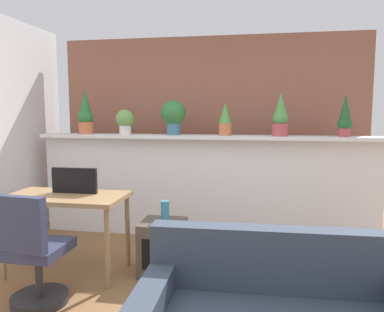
% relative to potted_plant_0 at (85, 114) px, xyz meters
% --- Properties ---
extents(divider_wall, '(4.02, 0.16, 1.20)m').
position_rel_potted_plant_0_xyz_m(divider_wall, '(1.48, 0.04, -0.90)').
color(divider_wall, white).
rests_on(divider_wall, ground).
extents(plant_shelf, '(4.02, 0.35, 0.04)m').
position_rel_potted_plant_0_xyz_m(plant_shelf, '(1.48, -0.00, -0.27)').
color(plant_shelf, white).
rests_on(plant_shelf, divider_wall).
extents(brick_wall_behind, '(4.02, 0.10, 2.50)m').
position_rel_potted_plant_0_xyz_m(brick_wall_behind, '(1.48, 0.64, -0.25)').
color(brick_wall_behind, '#935B47').
rests_on(brick_wall_behind, ground).
extents(potted_plant_0, '(0.19, 0.19, 0.56)m').
position_rel_potted_plant_0_xyz_m(potted_plant_0, '(0.00, 0.00, 0.00)').
color(potted_plant_0, '#C66B42').
rests_on(potted_plant_0, plant_shelf).
extents(potted_plant_1, '(0.22, 0.22, 0.30)m').
position_rel_potted_plant_0_xyz_m(potted_plant_1, '(0.53, -0.04, -0.08)').
color(potted_plant_1, silver).
rests_on(potted_plant_1, plant_shelf).
extents(potted_plant_2, '(0.30, 0.30, 0.41)m').
position_rel_potted_plant_0_xyz_m(potted_plant_2, '(1.12, 0.00, -0.02)').
color(potted_plant_2, '#386B84').
rests_on(potted_plant_2, plant_shelf).
extents(potted_plant_3, '(0.15, 0.15, 0.38)m').
position_rel_potted_plant_0_xyz_m(potted_plant_3, '(1.74, -0.02, -0.06)').
color(potted_plant_3, '#C66B42').
rests_on(potted_plant_3, plant_shelf).
extents(potted_plant_4, '(0.18, 0.18, 0.49)m').
position_rel_potted_plant_0_xyz_m(potted_plant_4, '(2.36, -0.02, -0.04)').
color(potted_plant_4, '#B7474C').
rests_on(potted_plant_4, plant_shelf).
extents(potted_plant_5, '(0.16, 0.16, 0.47)m').
position_rel_potted_plant_0_xyz_m(potted_plant_5, '(3.06, 0.01, -0.04)').
color(potted_plant_5, '#B7474C').
rests_on(potted_plant_5, plant_shelf).
extents(desk, '(1.10, 0.60, 0.75)m').
position_rel_potted_plant_0_xyz_m(desk, '(0.37, -1.22, -0.83)').
color(desk, '#99754C').
rests_on(desk, ground).
extents(tv_monitor, '(0.44, 0.04, 0.24)m').
position_rel_potted_plant_0_xyz_m(tv_monitor, '(0.42, -1.14, -0.63)').
color(tv_monitor, black).
rests_on(tv_monitor, desk).
extents(office_chair, '(0.46, 0.47, 0.91)m').
position_rel_potted_plant_0_xyz_m(office_chair, '(0.43, -1.86, -1.11)').
color(office_chair, '#262628').
rests_on(office_chair, ground).
extents(side_cube_shelf, '(0.40, 0.41, 0.50)m').
position_rel_potted_plant_0_xyz_m(side_cube_shelf, '(1.26, -1.09, -1.25)').
color(side_cube_shelf, '#4C4238').
rests_on(side_cube_shelf, ground).
extents(vase_on_shelf, '(0.08, 0.08, 0.19)m').
position_rel_potted_plant_0_xyz_m(vase_on_shelf, '(1.28, -1.06, -0.90)').
color(vase_on_shelf, teal).
rests_on(vase_on_shelf, side_cube_shelf).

